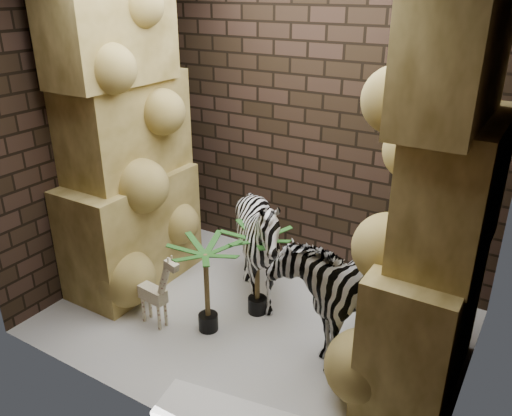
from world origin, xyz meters
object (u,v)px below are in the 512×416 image
Objects in this scene: zebra_right at (345,272)px; palm_front at (257,272)px; zebra_left at (260,250)px; palm_back at (207,288)px; giraffe_toy at (152,286)px.

zebra_right reaches higher than palm_front.
zebra_left is 0.62m from palm_back.
zebra_left reaches higher than giraffe_toy.
palm_front is at bearing 48.36° from giraffe_toy.
zebra_left is at bearing 112.93° from palm_front.
palm_back is at bearing 27.64° from giraffe_toy.
zebra_right is at bearing 29.93° from giraffe_toy.
zebra_left is 1.45× the size of palm_front.
palm_back is at bearing -145.37° from zebra_right.
giraffe_toy is (-1.48, -0.65, -0.27)m from zebra_right.
palm_back is (-0.17, -0.58, -0.13)m from zebra_left.
giraffe_toy is 0.92m from palm_front.
palm_back is at bearing -103.70° from zebra_left.
palm_front is 0.50m from palm_back.
giraffe_toy is (-0.62, -0.76, -0.16)m from zebra_left.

